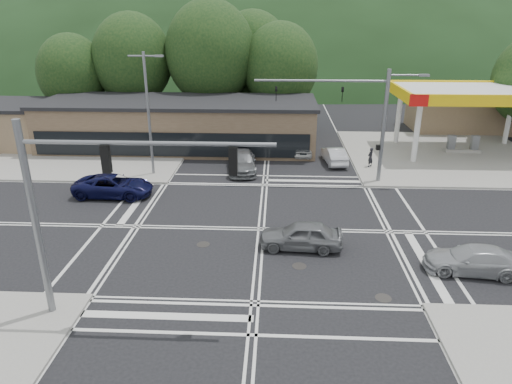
{
  "coord_description": "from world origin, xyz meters",
  "views": [
    {
      "loc": [
        0.82,
        -23.32,
        11.36
      ],
      "look_at": [
        -0.4,
        2.19,
        1.4
      ],
      "focal_mm": 32.0,
      "sensor_mm": 36.0,
      "label": 1
    }
  ],
  "objects_px": {
    "car_blue_west": "(113,186)",
    "car_queue_a": "(334,155)",
    "car_grey_center": "(301,235)",
    "pedestrian": "(370,157)",
    "car_queue_b": "(302,147)",
    "car_silver_east": "(473,260)",
    "car_northbound": "(242,162)"
  },
  "relations": [
    {
      "from": "car_blue_west",
      "to": "car_grey_center",
      "type": "distance_m",
      "value": 13.91
    },
    {
      "from": "car_queue_a",
      "to": "car_northbound",
      "type": "distance_m",
      "value": 7.7
    },
    {
      "from": "car_blue_west",
      "to": "car_silver_east",
      "type": "relative_size",
      "value": 1.16
    },
    {
      "from": "car_queue_b",
      "to": "pedestrian",
      "type": "xyz_separation_m",
      "value": [
        5.18,
        -3.47,
        0.2
      ]
    },
    {
      "from": "car_queue_b",
      "to": "pedestrian",
      "type": "height_order",
      "value": "pedestrian"
    },
    {
      "from": "car_blue_west",
      "to": "car_northbound",
      "type": "xyz_separation_m",
      "value": [
        8.18,
        5.68,
        0.02
      ]
    },
    {
      "from": "car_grey_center",
      "to": "pedestrian",
      "type": "relative_size",
      "value": 2.8
    },
    {
      "from": "car_queue_b",
      "to": "car_northbound",
      "type": "relative_size",
      "value": 0.81
    },
    {
      "from": "car_grey_center",
      "to": "car_silver_east",
      "type": "relative_size",
      "value": 0.95
    },
    {
      "from": "car_queue_b",
      "to": "car_northbound",
      "type": "xyz_separation_m",
      "value": [
        -4.84,
        -4.57,
        0.03
      ]
    },
    {
      "from": "car_silver_east",
      "to": "pedestrian",
      "type": "xyz_separation_m",
      "value": [
        -1.94,
        15.53,
        0.26
      ]
    },
    {
      "from": "car_blue_west",
      "to": "pedestrian",
      "type": "xyz_separation_m",
      "value": [
        18.19,
        6.78,
        0.19
      ]
    },
    {
      "from": "car_grey_center",
      "to": "car_queue_b",
      "type": "height_order",
      "value": "car_grey_center"
    },
    {
      "from": "car_queue_a",
      "to": "car_northbound",
      "type": "xyz_separation_m",
      "value": [
        -7.35,
        -2.3,
        0.07
      ]
    },
    {
      "from": "car_blue_west",
      "to": "car_northbound",
      "type": "distance_m",
      "value": 9.96
    },
    {
      "from": "car_silver_east",
      "to": "car_northbound",
      "type": "distance_m",
      "value": 18.74
    },
    {
      "from": "car_grey_center",
      "to": "car_northbound",
      "type": "distance_m",
      "value": 13.05
    },
    {
      "from": "car_grey_center",
      "to": "car_silver_east",
      "type": "height_order",
      "value": "car_grey_center"
    },
    {
      "from": "car_silver_east",
      "to": "car_northbound",
      "type": "xyz_separation_m",
      "value": [
        -11.95,
        14.43,
        0.09
      ]
    },
    {
      "from": "car_queue_a",
      "to": "car_queue_b",
      "type": "bearing_deg",
      "value": -48.48
    },
    {
      "from": "car_queue_a",
      "to": "car_queue_b",
      "type": "xyz_separation_m",
      "value": [
        -2.51,
        2.27,
        0.04
      ]
    },
    {
      "from": "car_queue_b",
      "to": "car_queue_a",
      "type": "bearing_deg",
      "value": 137.77
    },
    {
      "from": "car_blue_west",
      "to": "car_grey_center",
      "type": "height_order",
      "value": "car_grey_center"
    },
    {
      "from": "car_grey_center",
      "to": "pedestrian",
      "type": "distance_m",
      "value": 14.81
    },
    {
      "from": "car_blue_west",
      "to": "car_queue_b",
      "type": "height_order",
      "value": "car_blue_west"
    },
    {
      "from": "car_blue_west",
      "to": "car_grey_center",
      "type": "xyz_separation_m",
      "value": [
        12.17,
        -6.74,
        0.0
      ]
    },
    {
      "from": "car_silver_east",
      "to": "pedestrian",
      "type": "relative_size",
      "value": 2.93
    },
    {
      "from": "car_grey_center",
      "to": "car_queue_a",
      "type": "xyz_separation_m",
      "value": [
        3.36,
        14.73,
        -0.06
      ]
    },
    {
      "from": "car_northbound",
      "to": "pedestrian",
      "type": "relative_size",
      "value": 3.35
    },
    {
      "from": "car_grey_center",
      "to": "car_queue_a",
      "type": "distance_m",
      "value": 15.1
    },
    {
      "from": "car_blue_west",
      "to": "car_queue_a",
      "type": "bearing_deg",
      "value": -61.16
    },
    {
      "from": "car_silver_east",
      "to": "car_queue_b",
      "type": "height_order",
      "value": "car_queue_b"
    }
  ]
}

